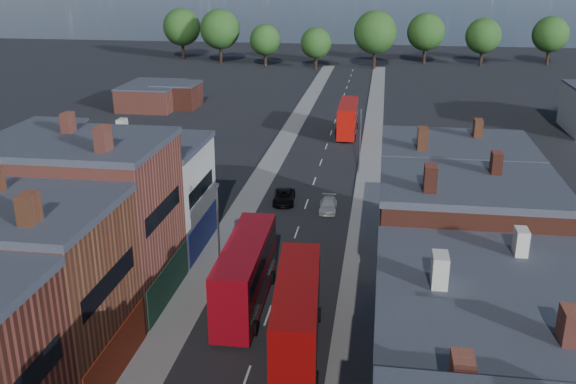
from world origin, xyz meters
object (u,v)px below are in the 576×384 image
(bus_1, at_px, (297,314))
(bus_2, at_px, (348,118))
(car_2, at_px, (284,197))
(car_3, at_px, (328,205))
(bus_0, at_px, (246,273))

(bus_1, distance_m, bus_2, 59.68)
(car_2, height_order, car_3, car_2)
(bus_2, bearing_deg, car_3, -90.23)
(bus_2, relative_size, car_2, 2.33)
(bus_0, relative_size, bus_2, 1.07)
(car_2, bearing_deg, bus_0, -93.21)
(bus_0, xyz_separation_m, bus_1, (4.66, -5.47, -0.00))
(bus_2, bearing_deg, bus_0, -94.84)
(bus_0, bearing_deg, car_2, 90.61)
(bus_0, height_order, bus_2, bus_0)
(bus_2, height_order, car_2, bus_2)
(bus_0, height_order, car_2, bus_0)
(bus_2, xyz_separation_m, car_3, (-0.06, -32.89, -2.05))
(bus_1, distance_m, car_2, 29.02)
(bus_1, height_order, bus_2, bus_1)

